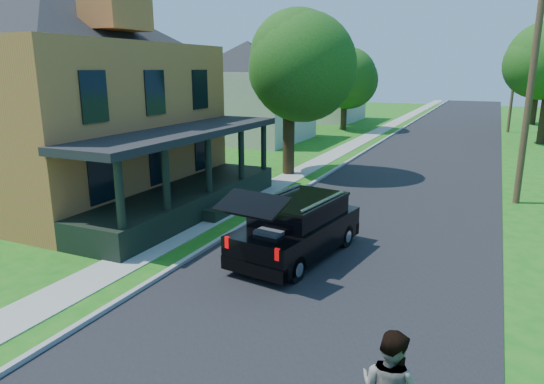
% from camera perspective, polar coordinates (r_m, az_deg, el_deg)
% --- Properties ---
extents(ground, '(140.00, 140.00, 0.00)m').
position_cam_1_polar(ground, '(10.60, 2.76, -15.34)').
color(ground, '#166614').
rests_on(ground, ground).
extents(street, '(8.00, 120.00, 0.02)m').
position_cam_1_polar(street, '(29.25, 17.58, 3.31)').
color(street, black).
rests_on(street, ground).
extents(curb, '(0.15, 120.00, 0.12)m').
position_cam_1_polar(curb, '(29.99, 9.88, 4.02)').
color(curb, '#969691').
rests_on(curb, ground).
extents(sidewalk, '(1.30, 120.00, 0.03)m').
position_cam_1_polar(sidewalk, '(30.41, 7.06, 4.27)').
color(sidewalk, '#96988F').
rests_on(sidewalk, ground).
extents(front_walk, '(6.50, 1.20, 0.03)m').
position_cam_1_polar(front_walk, '(20.15, -16.29, -1.37)').
color(front_walk, '#96988F').
rests_on(front_walk, ground).
extents(main_house, '(15.56, 15.56, 10.10)m').
position_cam_1_polar(main_house, '(21.78, -23.99, 12.27)').
color(main_house, '#C66A3A').
rests_on(main_house, ground).
extents(neighbor_house_mid, '(12.78, 12.78, 8.30)m').
position_cam_1_polar(neighbor_house_mid, '(36.70, -2.87, 12.64)').
color(neighbor_house_mid, '#BBB9A5').
rests_on(neighbor_house_mid, ground).
extents(neighbor_house_far, '(12.78, 12.78, 8.30)m').
position_cam_1_polar(neighbor_house_far, '(51.43, 5.57, 13.07)').
color(neighbor_house_far, '#BBB9A5').
rests_on(neighbor_house_far, ground).
extents(black_suv, '(2.52, 5.11, 2.28)m').
position_cam_1_polar(black_suv, '(13.76, 2.94, -4.23)').
color(black_suv, black).
rests_on(black_suv, ground).
extents(tree_left_mid, '(6.64, 6.24, 8.39)m').
position_cam_1_polar(tree_left_mid, '(24.43, 1.94, 15.34)').
color(tree_left_mid, black).
rests_on(tree_left_mid, ground).
extents(tree_left_far, '(6.27, 6.37, 7.93)m').
position_cam_1_polar(tree_left_far, '(43.47, 8.59, 13.82)').
color(tree_left_far, black).
rests_on(tree_left_far, ground).
extents(tree_right_far, '(6.65, 6.76, 8.77)m').
position_cam_1_polar(tree_right_far, '(53.63, 28.95, 13.03)').
color(tree_right_far, black).
rests_on(tree_right_far, ground).
extents(utility_pole_near, '(1.57, 0.40, 10.01)m').
position_cam_1_polar(utility_pole_near, '(21.22, 28.33, 12.39)').
color(utility_pole_near, '#453020').
rests_on(utility_pole_near, ground).
extents(utility_pole_far, '(1.43, 0.36, 7.29)m').
position_cam_1_polar(utility_pole_far, '(45.88, 26.50, 11.01)').
color(utility_pole_far, '#453020').
rests_on(utility_pole_far, ground).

